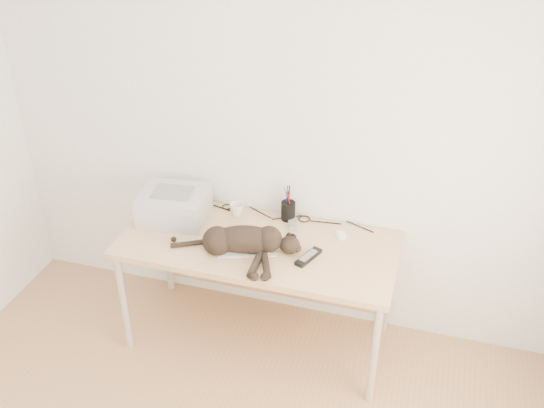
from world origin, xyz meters
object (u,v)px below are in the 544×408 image
(printer, at_px, (174,205))
(mouse, at_px, (341,233))
(cat, at_px, (241,241))
(desk, at_px, (262,253))
(mug, at_px, (237,210))
(pen_cup, at_px, (288,210))

(printer, distance_m, mouse, 1.02)
(cat, bearing_deg, desk, 59.33)
(desk, distance_m, mouse, 0.49)
(cat, bearing_deg, printer, 141.75)
(cat, height_order, mug, cat)
(desk, height_order, printer, printer)
(mug, bearing_deg, pen_cup, 9.57)
(mouse, bearing_deg, desk, 170.63)
(printer, bearing_deg, pen_cup, 15.26)
(printer, relative_size, pen_cup, 1.93)
(printer, height_order, mug, printer)
(cat, height_order, pen_cup, pen_cup)
(cat, xyz_separation_m, mug, (-0.15, 0.35, -0.03))
(desk, relative_size, pen_cup, 7.23)
(mug, relative_size, mouse, 0.80)
(desk, xyz_separation_m, cat, (-0.06, -0.20, 0.21))
(desk, xyz_separation_m, pen_cup, (0.10, 0.20, 0.19))
(desk, relative_size, mouse, 14.33)
(printer, relative_size, mouse, 3.83)
(printer, relative_size, cat, 0.57)
(printer, height_order, cat, printer)
(mug, xyz_separation_m, pen_cup, (0.31, 0.05, 0.02))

